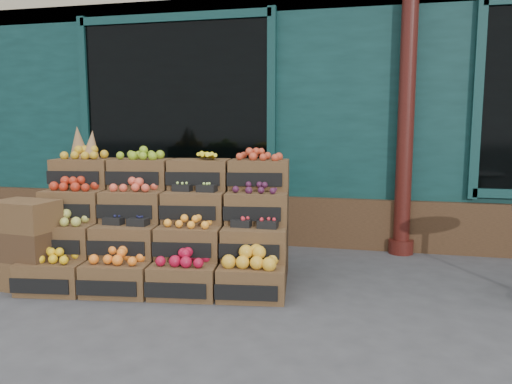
# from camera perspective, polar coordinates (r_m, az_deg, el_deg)

# --- Properties ---
(ground) EXTENTS (60.00, 60.00, 0.00)m
(ground) POSITION_cam_1_polar(r_m,az_deg,el_deg) (4.17, 0.47, -13.04)
(ground) COLOR #3F3F41
(ground) RESTS_ON ground
(shop_facade) EXTENTS (12.00, 6.24, 4.80)m
(shop_facade) POSITION_cam_1_polar(r_m,az_deg,el_deg) (9.00, 7.97, 13.54)
(shop_facade) COLOR #0E302E
(shop_facade) RESTS_ON ground
(crate_display) EXTENTS (2.47, 1.45, 1.46)m
(crate_display) POSITION_cam_1_polar(r_m,az_deg,el_deg) (4.87, -10.46, -4.56)
(crate_display) COLOR #523820
(crate_display) RESTS_ON ground
(spare_crates) EXTENTS (0.57, 0.43, 0.80)m
(spare_crates) POSITION_cam_1_polar(r_m,az_deg,el_deg) (4.98, -24.70, -5.48)
(spare_crates) COLOR #523820
(spare_crates) RESTS_ON ground
(shopkeeper) EXTENTS (0.72, 0.52, 1.87)m
(shopkeeper) POSITION_cam_1_polar(r_m,az_deg,el_deg) (6.99, -9.98, 3.16)
(shopkeeper) COLOR #17521A
(shopkeeper) RESTS_ON ground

